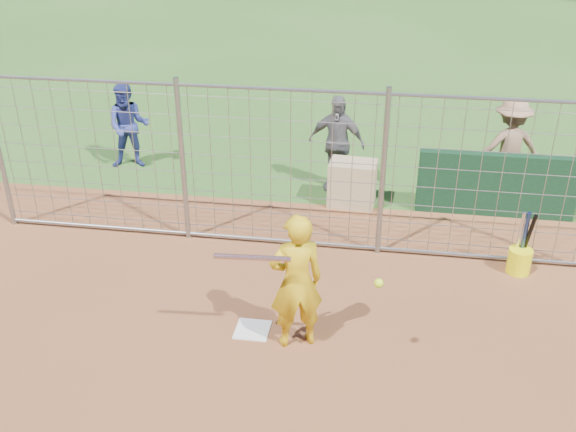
% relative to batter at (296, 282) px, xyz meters
% --- Properties ---
extents(ground, '(100.00, 100.00, 0.00)m').
position_rel_batter_xyz_m(ground, '(-0.58, 0.35, -0.89)').
color(ground, '#2D591E').
rests_on(ground, ground).
extents(home_plate, '(0.43, 0.43, 0.02)m').
position_rel_batter_xyz_m(home_plate, '(-0.58, 0.15, -0.88)').
color(home_plate, silver).
rests_on(home_plate, ground).
extents(dugout_wall, '(2.60, 0.20, 1.10)m').
position_rel_batter_xyz_m(dugout_wall, '(2.82, 3.95, -0.34)').
color(dugout_wall, '#11381E').
rests_on(dugout_wall, ground).
extents(batter, '(0.76, 0.63, 1.77)m').
position_rel_batter_xyz_m(batter, '(0.00, 0.00, 0.00)').
color(batter, gold).
rests_on(batter, ground).
extents(bystander_a, '(0.95, 0.81, 1.69)m').
position_rel_batter_xyz_m(bystander_a, '(-4.03, 5.00, -0.04)').
color(bystander_a, navy).
rests_on(bystander_a, ground).
extents(bystander_b, '(1.10, 0.62, 1.77)m').
position_rel_batter_xyz_m(bystander_b, '(0.06, 4.60, 0.00)').
color(bystander_b, '#5E5D62').
rests_on(bystander_b, ground).
extents(bystander_c, '(1.27, 0.90, 1.79)m').
position_rel_batter_xyz_m(bystander_c, '(3.10, 4.85, 0.01)').
color(bystander_c, '#9B7055').
rests_on(bystander_c, ground).
extents(equipment_bin, '(0.84, 0.60, 0.80)m').
position_rel_batter_xyz_m(equipment_bin, '(0.41, 3.97, -0.49)').
color(equipment_bin, tan).
rests_on(equipment_bin, ground).
extents(equipment_in_play, '(1.88, 0.14, 0.26)m').
position_rel_batter_xyz_m(equipment_in_play, '(-0.11, -0.32, 0.43)').
color(equipment_in_play, silver).
rests_on(equipment_in_play, ground).
extents(bucket_with_bats, '(0.34, 0.35, 0.98)m').
position_rel_batter_xyz_m(bucket_with_bats, '(2.96, 2.10, -0.64)').
color(bucket_with_bats, '#FAF30D').
rests_on(bucket_with_bats, ground).
extents(backstop_fence, '(9.08, 0.08, 2.60)m').
position_rel_batter_xyz_m(backstop_fence, '(-0.58, 2.35, 0.37)').
color(backstop_fence, gray).
rests_on(backstop_fence, ground).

